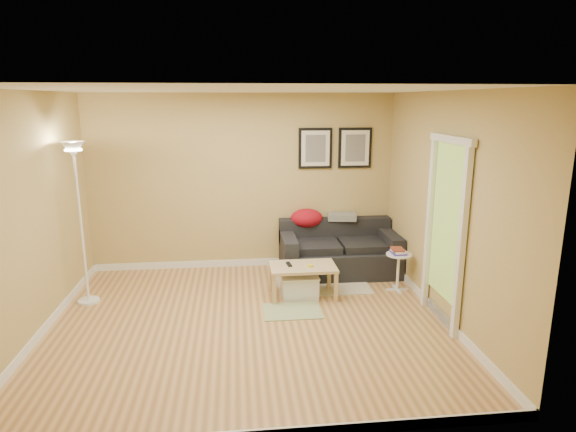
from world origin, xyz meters
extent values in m
plane|color=tan|center=(0.00, 0.00, 0.00)|extent=(4.50, 4.50, 0.00)
plane|color=white|center=(0.00, 0.00, 2.60)|extent=(4.50, 4.50, 0.00)
plane|color=tan|center=(0.00, 2.00, 1.30)|extent=(4.50, 0.00, 4.50)
plane|color=tan|center=(0.00, -2.00, 1.30)|extent=(4.50, 0.00, 4.50)
plane|color=tan|center=(-2.25, 0.00, 1.30)|extent=(0.00, 4.00, 4.00)
plane|color=tan|center=(2.25, 0.00, 1.30)|extent=(0.00, 4.00, 4.00)
cube|color=white|center=(0.00, 1.99, 0.05)|extent=(4.50, 0.02, 0.10)
cube|color=white|center=(-2.24, 0.00, 0.05)|extent=(0.02, 4.00, 0.10)
cube|color=white|center=(2.24, 0.00, 0.05)|extent=(0.02, 4.00, 0.10)
cube|color=#C0AE98|center=(1.06, 1.09, 0.01)|extent=(1.25, 0.85, 0.01)
cube|color=#668C4C|center=(0.54, 0.26, 0.01)|extent=(0.70, 0.50, 0.01)
cube|color=black|center=(0.55, 0.75, 0.43)|extent=(0.07, 0.16, 0.02)
cylinder|color=yellow|center=(0.82, 0.65, 0.44)|extent=(0.07, 0.07, 0.03)
camera|label=1|loc=(-0.10, -5.13, 2.50)|focal=30.15mm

